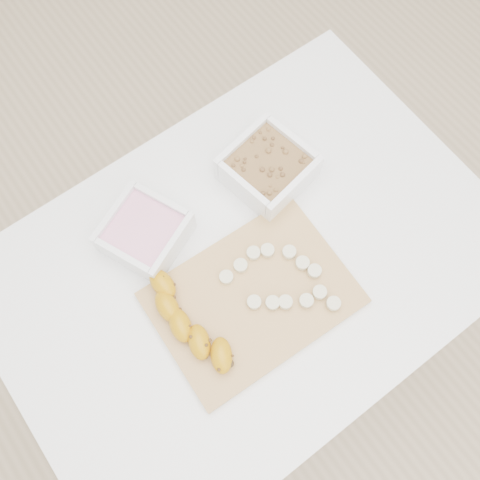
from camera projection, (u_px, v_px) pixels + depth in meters
ground at (245, 333)px, 1.76m from camera, size 3.50×3.50×0.00m
table at (248, 276)px, 1.15m from camera, size 1.00×0.70×0.75m
bowl_yogurt at (145, 232)px, 1.04m from camera, size 0.19×0.19×0.07m
bowl_granola at (268, 168)px, 1.09m from camera, size 0.18×0.18×0.07m
cutting_board at (253, 298)px, 1.02m from camera, size 0.38×0.28×0.01m
banana at (190, 324)px, 0.98m from camera, size 0.09×0.24×0.04m
banana_slices at (282, 279)px, 1.02m from camera, size 0.17×0.20×0.02m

